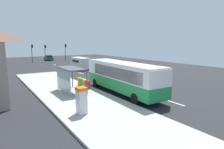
% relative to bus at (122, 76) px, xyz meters
% --- Properties ---
extents(ground_plane, '(56.00, 92.00, 0.04)m').
position_rel_bus_xyz_m(ground_plane, '(1.71, 14.85, -1.86)').
color(ground_plane, '#262628').
extents(sidewalk_platform, '(6.20, 30.00, 0.18)m').
position_rel_bus_xyz_m(sidewalk_platform, '(-4.69, 2.85, -1.75)').
color(sidewalk_platform, '#ADAAA3').
rests_on(sidewalk_platform, ground).
extents(lane_stripe_seg_0, '(0.16, 2.20, 0.01)m').
position_rel_bus_xyz_m(lane_stripe_seg_0, '(1.96, -5.15, -1.84)').
color(lane_stripe_seg_0, silver).
rests_on(lane_stripe_seg_0, ground).
extents(lane_stripe_seg_1, '(0.16, 2.20, 0.01)m').
position_rel_bus_xyz_m(lane_stripe_seg_1, '(1.96, -0.15, -1.84)').
color(lane_stripe_seg_1, silver).
rests_on(lane_stripe_seg_1, ground).
extents(lane_stripe_seg_2, '(0.16, 2.20, 0.01)m').
position_rel_bus_xyz_m(lane_stripe_seg_2, '(1.96, 4.85, -1.84)').
color(lane_stripe_seg_2, silver).
rests_on(lane_stripe_seg_2, ground).
extents(lane_stripe_seg_3, '(0.16, 2.20, 0.01)m').
position_rel_bus_xyz_m(lane_stripe_seg_3, '(1.96, 9.85, -1.84)').
color(lane_stripe_seg_3, silver).
rests_on(lane_stripe_seg_3, ground).
extents(lane_stripe_seg_4, '(0.16, 2.20, 0.01)m').
position_rel_bus_xyz_m(lane_stripe_seg_4, '(1.96, 14.85, -1.84)').
color(lane_stripe_seg_4, silver).
rests_on(lane_stripe_seg_4, ground).
extents(lane_stripe_seg_5, '(0.16, 2.20, 0.01)m').
position_rel_bus_xyz_m(lane_stripe_seg_5, '(1.96, 19.85, -1.84)').
color(lane_stripe_seg_5, silver).
rests_on(lane_stripe_seg_5, ground).
extents(lane_stripe_seg_6, '(0.16, 2.20, 0.01)m').
position_rel_bus_xyz_m(lane_stripe_seg_6, '(1.96, 24.85, -1.84)').
color(lane_stripe_seg_6, silver).
rests_on(lane_stripe_seg_6, ground).
extents(lane_stripe_seg_7, '(0.16, 2.20, 0.01)m').
position_rel_bus_xyz_m(lane_stripe_seg_7, '(1.96, 29.85, -1.84)').
color(lane_stripe_seg_7, silver).
rests_on(lane_stripe_seg_7, ground).
extents(bus, '(2.88, 11.09, 3.21)m').
position_rel_bus_xyz_m(bus, '(0.00, 0.00, 0.00)').
color(bus, '#1E8C47').
rests_on(bus, ground).
extents(white_van, '(2.05, 5.21, 2.30)m').
position_rel_bus_xyz_m(white_van, '(3.91, 19.34, -0.50)').
color(white_van, silver).
rests_on(white_van, ground).
extents(sedan_near, '(1.99, 4.47, 1.52)m').
position_rel_bus_xyz_m(sedan_near, '(4.01, 42.41, -1.05)').
color(sedan_near, '#195933').
rests_on(sedan_near, ground).
extents(ticket_machine, '(0.66, 0.76, 1.94)m').
position_rel_bus_xyz_m(ticket_machine, '(-6.15, -3.63, -0.67)').
color(ticket_machine, silver).
rests_on(ticket_machine, sidewalk_platform).
extents(recycling_bin_red, '(0.52, 0.52, 0.95)m').
position_rel_bus_xyz_m(recycling_bin_red, '(-2.49, 2.95, -1.19)').
color(recycling_bin_red, red).
rests_on(recycling_bin_red, sidewalk_platform).
extents(recycling_bin_yellow, '(0.52, 0.52, 0.95)m').
position_rel_bus_xyz_m(recycling_bin_yellow, '(-2.49, 3.65, -1.19)').
color(recycling_bin_yellow, yellow).
rests_on(recycling_bin_yellow, sidewalk_platform).
extents(recycling_bin_green, '(0.52, 0.52, 0.95)m').
position_rel_bus_xyz_m(recycling_bin_green, '(-2.49, 4.35, -1.19)').
color(recycling_bin_green, green).
rests_on(recycling_bin_green, sidewalk_platform).
extents(recycling_bin_orange, '(0.52, 0.52, 0.95)m').
position_rel_bus_xyz_m(recycling_bin_orange, '(-2.49, 5.05, -1.19)').
color(recycling_bin_orange, orange).
rests_on(recycling_bin_orange, sidewalk_platform).
extents(traffic_light_near_side, '(0.49, 0.28, 4.81)m').
position_rel_bus_xyz_m(traffic_light_near_side, '(7.21, 36.77, 1.37)').
color(traffic_light_near_side, '#2D2D2D').
rests_on(traffic_light_near_side, ground).
extents(traffic_light_far_side, '(0.49, 0.28, 4.74)m').
position_rel_bus_xyz_m(traffic_light_far_side, '(-1.39, 37.57, 1.33)').
color(traffic_light_far_side, '#2D2D2D').
rests_on(traffic_light_far_side, ground).
extents(traffic_light_median, '(0.49, 0.28, 4.57)m').
position_rel_bus_xyz_m(traffic_light_median, '(2.12, 38.37, 1.22)').
color(traffic_light_median, '#2D2D2D').
rests_on(traffic_light_median, ground).
extents(bus_shelter, '(1.80, 4.00, 2.50)m').
position_rel_bus_xyz_m(bus_shelter, '(-4.70, 2.78, 0.25)').
color(bus_shelter, '#4C4C51').
rests_on(bus_shelter, sidewalk_platform).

